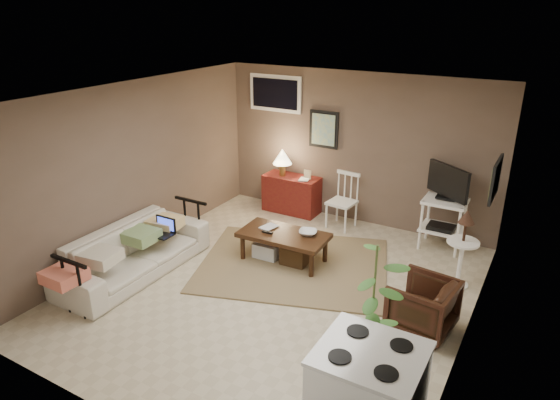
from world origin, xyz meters
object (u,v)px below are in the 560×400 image
Objects in this scene: spindle_chair at (342,202)px; red_console at (291,190)px; coffee_table at (283,245)px; tv_stand at (445,206)px; armchair at (423,303)px; sofa at (133,245)px; side_table at (464,240)px; potted_plant at (372,310)px.

red_console is at bearing 171.56° from spindle_chair.
coffee_table is 1.50m from spindle_chair.
tv_stand reaches higher than armchair.
spindle_chair is (1.77, 2.72, -0.00)m from sofa.
coffee_table is 2.33m from side_table.
tv_stand is (2.56, -0.12, 0.29)m from red_console.
potted_plant is (-0.38, -2.17, 0.12)m from side_table.
potted_plant is (1.84, -1.62, 0.52)m from coffee_table.
armchair is at bearing -37.85° from red_console.
spindle_chair is 1.35× the size of armchair.
sofa reaches higher than armchair.
sofa is at bearing -123.01° from spindle_chair.
red_console is 1.68× the size of armchair.
side_table is 1.19m from armchair.
sofa is 1.95× the size of red_console.
coffee_table is at bearing -64.46° from red_console.
coffee_table is at bearing -139.87° from tv_stand.
red_console is 3.60m from armchair.
red_console reaches higher than coffee_table.
armchair is at bearing -48.32° from spindle_chair.
tv_stand is (1.78, 1.50, 0.41)m from coffee_table.
potted_plant is at bearing -41.33° from coffee_table.
potted_plant is at bearing -100.02° from side_table.
tv_stand reaches higher than side_table.
armchair is at bearing -15.80° from coffee_table.
tv_stand is 3.13m from potted_plant.
sofa is 4.18m from side_table.
spindle_chair is at bearing -8.44° from red_console.
coffee_table is at bearing -50.81° from sofa.
armchair is (2.84, -2.21, -0.05)m from red_console.
coffee_table is 0.85× the size of potted_plant.
spindle_chair is 3.51m from potted_plant.
coffee_table is 0.57× the size of sofa.
armchair is 1.15m from potted_plant.
side_table is at bearing 79.98° from potted_plant.
spindle_chair is 0.85× the size of side_table.
spindle_chair is at bearing -178.93° from tv_stand.
red_console reaches higher than spindle_chair.
armchair is (2.06, -0.58, 0.07)m from coffee_table.
spindle_chair is at bearing 80.98° from coffee_table.
red_console is (-0.77, 1.62, 0.12)m from coffee_table.
side_table is at bearing -64.45° from sofa.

